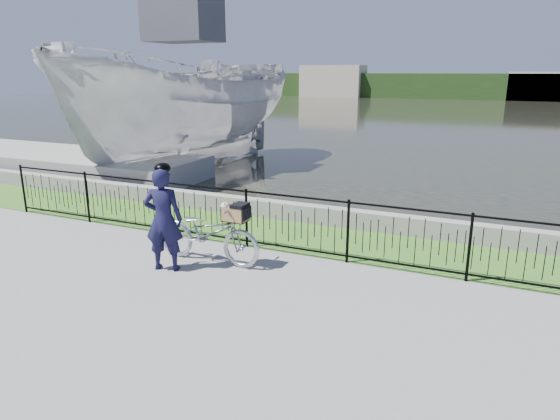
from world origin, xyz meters
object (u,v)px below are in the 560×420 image
at_px(bicycle_rig, 208,232).
at_px(boat_far, 155,119).
at_px(dock, 62,162).
at_px(boat_near, 187,108).
at_px(cyclist, 163,218).

distance_m(bicycle_rig, boat_far, 15.55).
bearing_deg(dock, bicycle_rig, -29.05).
height_order(bicycle_rig, boat_near, boat_near).
xyz_separation_m(bicycle_rig, boat_near, (-5.20, 7.09, 1.55)).
bearing_deg(cyclist, boat_far, 128.26).
bearing_deg(boat_far, bicycle_rig, -48.96).
height_order(dock, boat_near, boat_near).
bearing_deg(dock, boat_far, 101.94).
height_order(dock, boat_far, boat_far).
relative_size(dock, bicycle_rig, 4.93).
xyz_separation_m(bicycle_rig, boat_far, (-10.20, 11.72, 0.59)).
relative_size(bicycle_rig, boat_near, 0.19).
bearing_deg(boat_near, bicycle_rig, -53.74).
relative_size(cyclist, boat_far, 0.15).
relative_size(boat_near, boat_far, 0.88).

